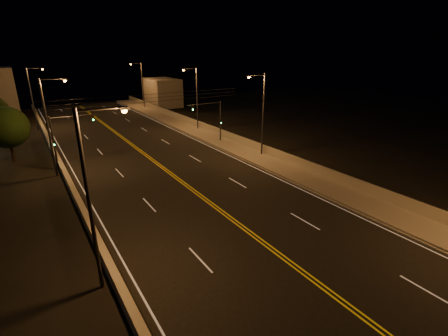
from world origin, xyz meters
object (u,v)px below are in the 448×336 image
traffic_signal_right (214,117)px  traffic_signal_left (63,135)px  streetlight_1 (262,111)px  streetlight_2 (196,95)px  streetlight_5 (50,122)px  streetlight_6 (33,95)px  streetlight_4 (93,192)px  tree_0 (7,127)px  streetlight_3 (141,82)px

traffic_signal_right → traffic_signal_left: size_ratio=1.00×
streetlight_1 → streetlight_2: 16.50m
streetlight_5 → traffic_signal_right: size_ratio=1.69×
streetlight_2 → streetlight_6: (-21.47, 13.99, 0.00)m
streetlight_4 → streetlight_5: size_ratio=1.00×
streetlight_1 → streetlight_2: same height
streetlight_4 → streetlight_5: same height
streetlight_6 → tree_0: 16.89m
streetlight_4 → traffic_signal_right: streetlight_4 is taller
streetlight_3 → traffic_signal_right: streetlight_3 is taller
traffic_signal_left → tree_0: size_ratio=0.91×
traffic_signal_right → tree_0: tree_0 is taller
streetlight_4 → traffic_signal_right: size_ratio=1.69×
streetlight_3 → traffic_signal_left: 39.51m
streetlight_2 → streetlight_5: (-21.47, -10.28, 0.00)m
traffic_signal_left → tree_0: tree_0 is taller
streetlight_3 → streetlight_6: 24.40m
streetlight_1 → streetlight_6: size_ratio=1.00×
traffic_signal_left → streetlight_3: bearing=59.0°
streetlight_2 → streetlight_5: bearing=-154.4°
streetlight_3 → streetlight_6: same height
streetlight_1 → streetlight_3: (0.00, 42.07, 0.00)m
streetlight_2 → streetlight_6: bearing=146.9°
streetlight_6 → streetlight_2: bearing=-33.1°
streetlight_2 → streetlight_4: size_ratio=1.00×
streetlight_2 → traffic_signal_right: size_ratio=1.69×
streetlight_5 → streetlight_6: bearing=90.0°
streetlight_3 → streetlight_6: bearing=-151.7°
streetlight_3 → streetlight_2: bearing=-90.0°
traffic_signal_left → streetlight_1: bearing=-22.1°
streetlight_6 → streetlight_1: bearing=-54.8°
streetlight_3 → traffic_signal_right: (-1.57, -33.84, -1.92)m
streetlight_4 → traffic_signal_left: 22.01m
streetlight_6 → traffic_signal_left: streetlight_6 is taller
streetlight_1 → streetlight_5: bearing=163.8°
streetlight_4 → traffic_signal_right: (19.90, 21.89, -1.92)m
streetlight_5 → traffic_signal_right: bearing=5.8°
streetlight_4 → streetlight_2: bearing=54.5°
streetlight_6 → traffic_signal_right: bearing=-48.2°
streetlight_5 → tree_0: 8.95m
streetlight_4 → streetlight_6: 44.14m
traffic_signal_left → tree_0: 7.77m
traffic_signal_right → traffic_signal_left: (-18.73, 0.00, 0.00)m
streetlight_2 → traffic_signal_right: bearing=-100.8°
streetlight_1 → streetlight_6: 37.29m
streetlight_4 → traffic_signal_left: streetlight_4 is taller
streetlight_5 → traffic_signal_left: streetlight_5 is taller
streetlight_1 → streetlight_3: bearing=90.0°
streetlight_3 → tree_0: bearing=-132.2°
tree_0 → streetlight_1: bearing=-29.1°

